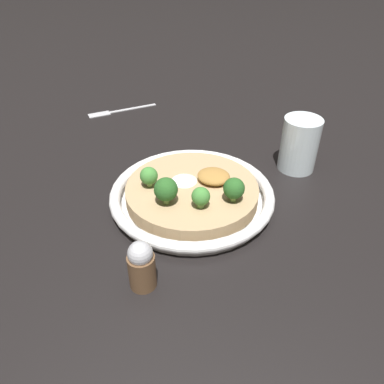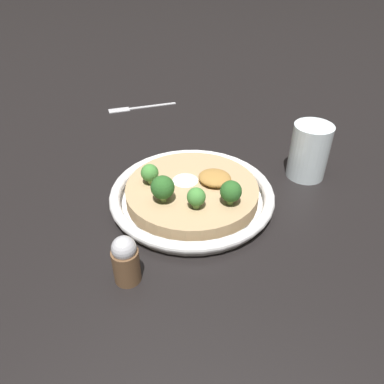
{
  "view_description": "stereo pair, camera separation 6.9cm",
  "coord_description": "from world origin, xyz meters",
  "views": [
    {
      "loc": [
        -0.19,
        0.53,
        0.43
      ],
      "look_at": [
        0.0,
        0.0,
        0.02
      ],
      "focal_mm": 35.0,
      "sensor_mm": 36.0,
      "label": 1
    },
    {
      "loc": [
        -0.25,
        0.5,
        0.43
      ],
      "look_at": [
        0.0,
        0.0,
        0.02
      ],
      "focal_mm": 35.0,
      "sensor_mm": 36.0,
      "label": 2
    }
  ],
  "objects": [
    {
      "name": "broccoli_right",
      "position": [
        0.07,
        0.03,
        0.06
      ],
      "size": [
        0.03,
        0.03,
        0.04
      ],
      "color": "#84A856",
      "rests_on": "risotto_bowl"
    },
    {
      "name": "fork_utensil",
      "position": [
        0.34,
        -0.31,
        0.0
      ],
      "size": [
        0.15,
        0.15,
        0.0
      ],
      "rotation": [
        0.0,
        0.0,
        0.78
      ],
      "color": "#B7B7BC",
      "rests_on": "ground_plane"
    },
    {
      "name": "broccoli_back_left",
      "position": [
        -0.08,
        0.02,
        0.06
      ],
      "size": [
        0.04,
        0.04,
        0.04
      ],
      "color": "#759E4C",
      "rests_on": "risotto_bowl"
    },
    {
      "name": "pepper_shaker",
      "position": [
        0.0,
        0.21,
        0.04
      ],
      "size": [
        0.04,
        0.04,
        0.08
      ],
      "color": "brown",
      "rests_on": "ground_plane"
    },
    {
      "name": "broccoli_back",
      "position": [
        -0.03,
        0.05,
        0.06
      ],
      "size": [
        0.03,
        0.03,
        0.04
      ],
      "color": "#668E47",
      "rests_on": "risotto_bowl"
    },
    {
      "name": "broccoli_back_right",
      "position": [
        0.02,
        0.06,
        0.06
      ],
      "size": [
        0.04,
        0.04,
        0.05
      ],
      "color": "#84A856",
      "rests_on": "risotto_bowl"
    },
    {
      "name": "crispy_onion_garnish",
      "position": [
        -0.03,
        -0.03,
        0.05
      ],
      "size": [
        0.06,
        0.06,
        0.02
      ],
      "color": "#A37538",
      "rests_on": "risotto_bowl"
    },
    {
      "name": "cheese_sprinkle",
      "position": [
        0.02,
        -0.01,
        0.04
      ],
      "size": [
        0.05,
        0.05,
        0.01
      ],
      "color": "white",
      "rests_on": "risotto_bowl"
    },
    {
      "name": "drinking_glass",
      "position": [
        -0.17,
        -0.19,
        0.06
      ],
      "size": [
        0.08,
        0.08,
        0.11
      ],
      "color": "silver",
      "rests_on": "ground_plane"
    },
    {
      "name": "risotto_bowl",
      "position": [
        0.0,
        0.0,
        0.02
      ],
      "size": [
        0.31,
        0.31,
        0.04
      ],
      "color": "white",
      "rests_on": "ground_plane"
    },
    {
      "name": "ground_plane",
      "position": [
        0.0,
        0.0,
        0.0
      ],
      "size": [
        6.0,
        6.0,
        0.0
      ],
      "primitive_type": "plane",
      "color": "black"
    }
  ]
}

